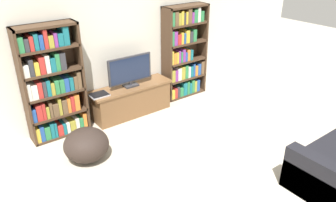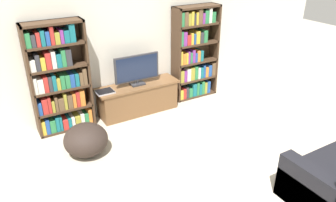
# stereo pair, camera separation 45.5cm
# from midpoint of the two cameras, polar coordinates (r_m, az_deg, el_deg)

# --- Properties ---
(wall_back) EXTENTS (8.80, 0.06, 2.60)m
(wall_back) POSITION_cam_midpoint_polar(r_m,az_deg,el_deg) (5.49, -11.74, 10.74)
(wall_back) COLOR silver
(wall_back) RESTS_ON ground_plane
(bookshelf_left) EXTENTS (0.87, 0.30, 1.71)m
(bookshelf_left) POSITION_cam_midpoint_polar(r_m,az_deg,el_deg) (5.11, -22.03, 2.55)
(bookshelf_left) COLOR #422D1E
(bookshelf_left) RESTS_ON ground_plane
(bookshelf_right) EXTENTS (0.87, 0.30, 1.71)m
(bookshelf_right) POSITION_cam_midpoint_polar(r_m,az_deg,el_deg) (6.11, 0.46, 8.28)
(bookshelf_right) COLOR #422D1E
(bookshelf_right) RESTS_ON ground_plane
(tv_stand) EXTENTS (1.43, 0.44, 0.52)m
(tv_stand) POSITION_cam_midpoint_polar(r_m,az_deg,el_deg) (5.65, -8.70, 0.16)
(tv_stand) COLOR brown
(tv_stand) RESTS_ON ground_plane
(television) EXTENTS (0.79, 0.16, 0.52)m
(television) POSITION_cam_midpoint_polar(r_m,az_deg,el_deg) (5.43, -9.03, 5.21)
(television) COLOR #2D2D33
(television) RESTS_ON tv_stand
(laptop) EXTENTS (0.28, 0.23, 0.03)m
(laptop) POSITION_cam_midpoint_polar(r_m,az_deg,el_deg) (5.29, -14.35, 0.99)
(laptop) COLOR #B7B7BC
(laptop) RESTS_ON tv_stand
(area_rug) EXTENTS (1.98, 1.61, 0.02)m
(area_rug) POSITION_cam_midpoint_polar(r_m,az_deg,el_deg) (4.26, 7.84, -13.43)
(area_rug) COLOR beige
(area_rug) RESTS_ON ground_plane
(beanbag_ottoman) EXTENTS (0.61, 0.61, 0.45)m
(beanbag_ottoman) POSITION_cam_midpoint_polar(r_m,az_deg,el_deg) (4.65, -16.80, -7.39)
(beanbag_ottoman) COLOR #2D231E
(beanbag_ottoman) RESTS_ON ground_plane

